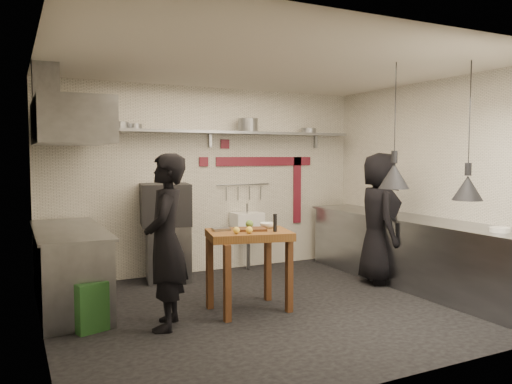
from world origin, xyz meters
name	(u,v)px	position (x,y,z in m)	size (l,w,h in m)	color
floor	(275,307)	(0.00, 0.00, 0.00)	(5.00, 5.00, 0.00)	black
ceiling	(276,65)	(0.00, 0.00, 2.80)	(5.00, 5.00, 0.00)	beige
wall_back	(210,180)	(0.00, 2.10, 1.40)	(5.00, 0.04, 2.80)	silver
wall_front	(404,204)	(0.00, -2.10, 1.40)	(5.00, 0.04, 2.80)	silver
wall_left	(39,196)	(-2.50, 0.00, 1.40)	(0.04, 4.20, 2.80)	silver
wall_right	(435,183)	(2.50, 0.00, 1.40)	(0.04, 4.20, 2.80)	silver
red_band_horiz	(265,161)	(0.95, 2.08, 1.68)	(1.70, 0.02, 0.14)	maroon
red_band_vert	(297,190)	(1.55, 2.08, 1.20)	(0.14, 0.02, 1.10)	maroon
red_tile_a	(225,144)	(0.25, 2.08, 1.95)	(0.14, 0.02, 0.14)	maroon
red_tile_b	(204,162)	(-0.10, 2.08, 1.68)	(0.14, 0.02, 0.14)	maroon
back_shelf	(214,132)	(0.00, 1.92, 2.12)	(4.60, 0.34, 0.04)	slate
shelf_bracket_left	(78,137)	(-1.90, 2.07, 2.02)	(0.04, 0.06, 0.24)	slate
shelf_bracket_mid	(210,139)	(0.00, 2.07, 2.02)	(0.04, 0.06, 0.24)	slate
shelf_bracket_right	(316,141)	(1.90, 2.07, 2.02)	(0.04, 0.06, 0.24)	slate
pan_far_left	(119,125)	(-1.38, 1.92, 2.19)	(0.26, 0.26, 0.09)	slate
pan_mid_left	(134,126)	(-1.18, 1.92, 2.18)	(0.23, 0.23, 0.07)	slate
stock_pot	(248,125)	(0.57, 1.92, 2.24)	(0.30, 0.30, 0.20)	slate
pan_right	(309,131)	(1.67, 1.92, 2.18)	(0.23, 0.23, 0.08)	slate
oven_stand	(168,253)	(-0.76, 1.76, 0.40)	(0.59, 0.54, 0.80)	slate
combi_oven	(165,204)	(-0.80, 1.76, 1.09)	(0.67, 0.62, 0.58)	black
oven_door	(172,206)	(-0.78, 1.49, 1.09)	(0.51, 0.03, 0.46)	maroon
oven_glass	(175,206)	(-0.73, 1.50, 1.09)	(0.33, 0.01, 0.34)	black
hand_sink	(247,220)	(0.55, 1.92, 0.78)	(0.46, 0.34, 0.22)	white
sink_tap	(247,208)	(0.55, 1.92, 0.96)	(0.03, 0.03, 0.14)	slate
sink_drain	(248,248)	(0.55, 1.88, 0.34)	(0.06, 0.06, 0.66)	slate
utensil_rail	(243,184)	(0.55, 2.06, 1.32)	(0.02, 0.02, 0.90)	slate
counter_right	(414,253)	(2.15, 0.00, 0.45)	(0.70, 3.80, 0.90)	slate
counter_right_top	(415,219)	(2.15, 0.00, 0.92)	(0.76, 3.90, 0.03)	slate
small_bowl_right	(500,230)	(2.10, -1.34, 0.96)	(0.22, 0.22, 0.05)	white
counter_left	(70,269)	(-2.15, 1.05, 0.45)	(0.70, 1.90, 0.90)	slate
counter_left_top	(69,230)	(-2.15, 1.05, 0.92)	(0.76, 2.00, 0.03)	slate
extractor_hood	(70,123)	(-2.10, 1.05, 2.15)	(0.78, 1.60, 0.50)	slate
hood_duct	(46,86)	(-2.35, 1.05, 2.55)	(0.28, 0.28, 0.50)	slate
green_bin	(88,306)	(-2.07, 0.17, 0.25)	(0.31, 0.31, 0.50)	#215020
prep_table	(249,271)	(-0.33, 0.02, 0.46)	(0.92, 0.64, 0.92)	brown
cutting_board	(250,229)	(-0.30, 0.05, 0.93)	(0.36, 0.25, 0.03)	#553019
pepper_mill	(275,223)	(-0.09, -0.17, 1.02)	(0.04, 0.04, 0.20)	black
lemon_a	(236,230)	(-0.54, -0.12, 0.96)	(0.08, 0.08, 0.08)	yellow
lemon_b	(249,230)	(-0.40, -0.15, 0.96)	(0.08, 0.08, 0.08)	yellow
veg_ball	(249,224)	(-0.23, 0.20, 0.97)	(0.09, 0.09, 0.09)	olive
steel_tray	(221,229)	(-0.61, 0.17, 0.94)	(0.20, 0.13, 0.03)	slate
bowl	(268,225)	(-0.02, 0.14, 0.95)	(0.19, 0.19, 0.06)	white
heat_lamp_near	(395,126)	(1.11, -0.74, 2.10)	(0.34, 0.34, 1.40)	black
heat_lamp_far	(469,131)	(1.76, -1.18, 2.04)	(0.33, 0.33, 1.52)	black
chef_left	(166,241)	(-1.33, -0.12, 0.90)	(0.65, 0.43, 1.79)	black
chef_right	(380,218)	(1.85, 0.36, 0.91)	(0.89, 0.58, 1.81)	black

